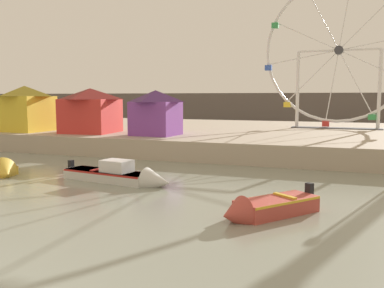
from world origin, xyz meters
name	(u,v)px	position (x,y,z in m)	size (l,w,h in m)	color
quay_promenade	(259,136)	(0.00, 30.52, 0.62)	(110.00, 23.29, 1.23)	tan
distant_town_skyline	(297,109)	(0.00, 56.53, 2.20)	(140.00, 3.00, 4.40)	#564C47
motorboat_pale_grey	(123,176)	(-2.50, 12.48, 0.32)	(5.78, 2.00, 1.34)	silver
motorboat_faded_red	(264,208)	(4.46, 9.35, 0.29)	(3.04, 3.56, 1.13)	#B24238
ferris_wheel_white_frame	(339,53)	(5.91, 32.81, 7.39)	(11.93, 1.20, 12.27)	silver
carnival_booth_red_striped	(91,110)	(-10.81, 22.35, 2.91)	(4.18, 4.22, 3.23)	red
carnival_booth_purple_stall	(156,112)	(-5.46, 22.13, 2.82)	(3.33, 3.05, 3.06)	purple
carnival_booth_yellow_awning	(25,108)	(-16.30, 21.79, 3.02)	(3.89, 3.68, 3.45)	yellow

